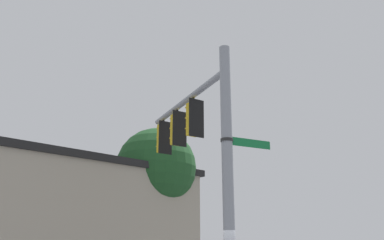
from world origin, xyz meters
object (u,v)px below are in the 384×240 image
(traffic_light_mid_outer, at_px, (163,138))
(street_name_sign, at_px, (239,142))
(traffic_light_nearest_pole, at_px, (193,119))
(traffic_light_mid_inner, at_px, (177,130))

(traffic_light_mid_outer, height_order, street_name_sign, traffic_light_mid_outer)
(traffic_light_nearest_pole, xyz_separation_m, street_name_sign, (0.08, -2.06, -1.16))
(traffic_light_mid_inner, height_order, street_name_sign, traffic_light_mid_inner)
(traffic_light_mid_inner, relative_size, street_name_sign, 0.87)
(traffic_light_nearest_pole, relative_size, traffic_light_mid_outer, 1.00)
(traffic_light_mid_inner, distance_m, street_name_sign, 3.54)
(traffic_light_mid_outer, xyz_separation_m, street_name_sign, (-0.28, -4.61, -1.16))
(traffic_light_nearest_pole, relative_size, street_name_sign, 0.87)
(traffic_light_mid_outer, bearing_deg, street_name_sign, -93.49)
(traffic_light_mid_inner, xyz_separation_m, street_name_sign, (-0.10, -3.34, -1.16))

